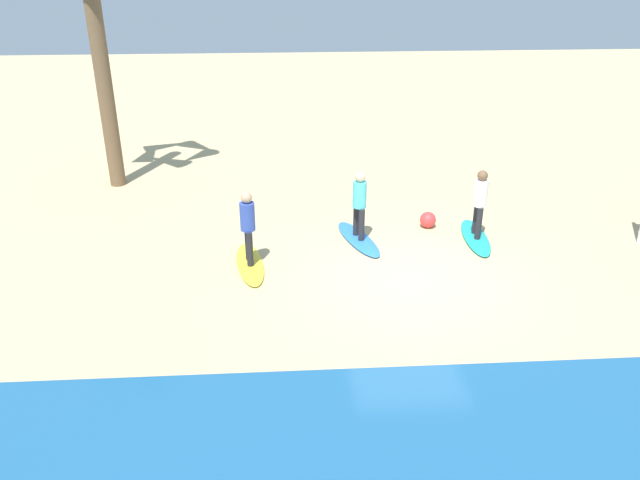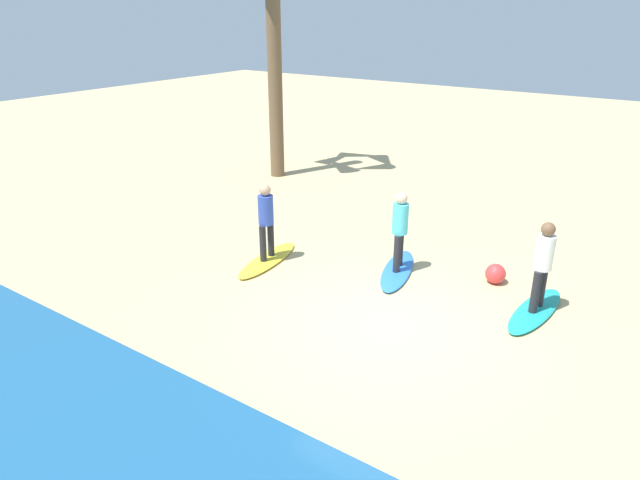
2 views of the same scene
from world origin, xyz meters
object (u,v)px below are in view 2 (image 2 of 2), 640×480
Objects in this scene: surfer_teal at (543,260)px; surfboard_blue at (397,270)px; surfboard_yellow at (268,260)px; beach_ball at (495,274)px; surfer_yellow at (266,216)px; surfboard_teal at (535,310)px; surfer_blue at (400,225)px.

surfboard_blue is at bearing -1.89° from surfer_teal.
surfboard_yellow is (2.54, 1.12, 0.00)m from surfboard_blue.
surfer_teal reaches higher than beach_ball.
surfer_yellow is (-0.00, -0.00, 0.99)m from surfboard_yellow.
surfer_yellow reaches higher than surfboard_blue.
surfer_teal reaches higher than surfboard_teal.
surfer_yellow is at bearing 23.86° from surfer_blue.
surfer_yellow is at bearing 22.32° from beach_ball.
surfer_blue is 4.10× the size of beach_ball.
surfboard_teal is 0.99m from surfer_teal.
surfboard_teal and surfboard_yellow have the same top height.
surfer_blue is at bearing 20.13° from beach_ball.
surfer_teal is 4.10× the size of beach_ball.
surfer_teal is (0.00, 0.00, 0.99)m from surfboard_teal.
surfboard_blue and surfboard_yellow have the same top height.
surfboard_teal is at bearing -169.12° from surfer_yellow.
surfer_yellow is (5.35, 1.03, 0.00)m from surfer_teal.
surfboard_blue is 1.94m from beach_ball.
surfer_blue reaches higher than surfboard_yellow.
surfer_blue reaches higher than beach_ball.
surfer_teal is 1.00× the size of surfer_yellow.
surfer_yellow is at bearing -74.71° from surfboard_teal.
surfboard_teal is at bearing 71.24° from surfboard_blue.
surfboard_teal is 1.28× the size of surfer_yellow.
surfer_yellow reaches higher than surfboard_teal.
surfboard_teal is 5.25× the size of beach_ball.
surfboard_yellow is at bearing 14.04° from surfer_yellow.
surfboard_blue is 1.28× the size of surfer_yellow.
surfboard_yellow is (5.35, 1.03, 0.00)m from surfboard_teal.
beach_ball is (1.00, -0.76, 0.16)m from surfboard_teal.
surfboard_blue is 2.95m from surfer_yellow.
surfer_blue is (2.81, -0.09, 0.00)m from surfer_teal.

